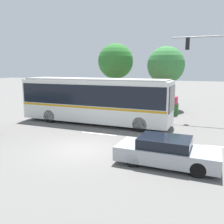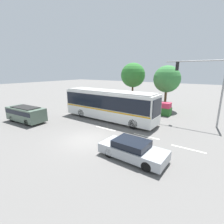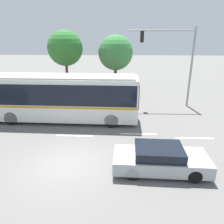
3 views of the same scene
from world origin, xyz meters
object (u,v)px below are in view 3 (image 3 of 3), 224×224
Objects in this scene: sedan_foreground at (160,159)px; traffic_light_pole at (177,55)px; street_tree_left at (65,48)px; street_tree_centre at (116,53)px; city_bus at (60,95)px.

sedan_foreground is 11.42m from traffic_light_pole.
street_tree_centre is (5.57, -0.39, -0.45)m from street_tree_left.
sedan_foreground is 15.65m from street_tree_centre.
traffic_light_pole is 1.00× the size of street_tree_left.
street_tree_left reaches higher than street_tree_centre.
traffic_light_pole reaches higher than street_tree_left.
sedan_foreground is 0.71× the size of street_tree_centre.
sedan_foreground is 0.65× the size of street_tree_left.
street_tree_centre is at bearing -40.81° from traffic_light_pole.
city_bus is at bearing 23.47° from traffic_light_pole.
traffic_light_pole is at bearing 76.14° from sedan_foreground.
street_tree_centre reaches higher than city_bus.
traffic_light_pole is (9.29, 4.03, 2.62)m from city_bus.
sedan_foreground is at bearing 74.19° from traffic_light_pole.
street_tree_left is at bearing -24.75° from traffic_light_pole.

